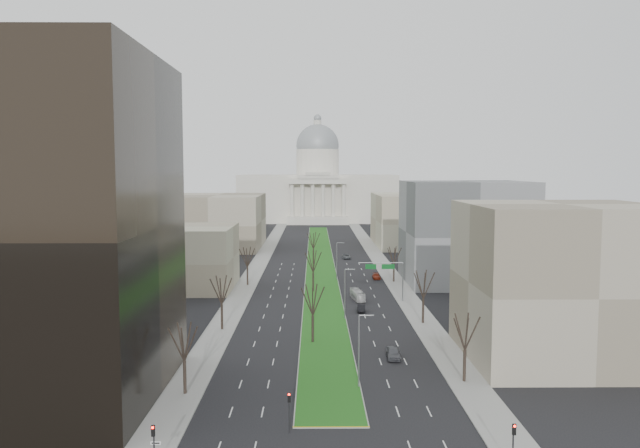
{
  "coord_description": "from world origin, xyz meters",
  "views": [
    {
      "loc": [
        -1.75,
        -54.49,
        26.83
      ],
      "look_at": [
        -0.26,
        105.55,
        12.74
      ],
      "focal_mm": 35.0,
      "sensor_mm": 36.0,
      "label": 1
    }
  ],
  "objects": [
    {
      "name": "traffic_signal_median",
      "position": [
        -4.3,
        6.93,
        2.79
      ],
      "size": [
        0.32,
        0.41,
        4.3
      ],
      "color": "#2D2D30",
      "rests_on": "ground"
    },
    {
      "name": "building_glass_tower",
      "position": [
        -37.0,
        18.0,
        20.0
      ],
      "size": [
        34.0,
        30.0,
        40.0
      ],
      "primitive_type": "cube",
      "color": "black",
      "rests_on": "ground"
    },
    {
      "name": "car_grey_near",
      "position": [
        9.49,
        31.99,
        0.8
      ],
      "size": [
        2.06,
        4.78,
        1.61
      ],
      "primitive_type": "imported",
      "rotation": [
        0.0,
        0.0,
        -0.04
      ],
      "color": "#4B4D53",
      "rests_on": "ground"
    },
    {
      "name": "median",
      "position": [
        0.0,
        118.99,
        0.1
      ],
      "size": [
        8.0,
        222.03,
        0.2
      ],
      "color": "#999993",
      "rests_on": "ground"
    },
    {
      "name": "building_far_right",
      "position": [
        35.0,
        165.0,
        9.0
      ],
      "size": [
        30.0,
        40.0,
        18.0
      ],
      "primitive_type": "cube",
      "color": "tan",
      "rests_on": "ground"
    },
    {
      "name": "capitol",
      "position": [
        0.0,
        269.59,
        16.31
      ],
      "size": [
        80.0,
        46.0,
        55.0
      ],
      "color": "beige",
      "rests_on": "ground"
    },
    {
      "name": "traffic_signal_right",
      "position": [
        16.0,
        -1.07,
        2.79
      ],
      "size": [
        0.32,
        0.41,
        4.3
      ],
      "color": "#2D2D30",
      "rests_on": "ground"
    },
    {
      "name": "streetlamp_median_a",
      "position": [
        3.76,
        20.0,
        4.81
      ],
      "size": [
        1.9,
        0.2,
        9.16
      ],
      "color": "gray",
      "rests_on": "ground"
    },
    {
      "name": "building_grey_right",
      "position": [
        34.0,
        92.0,
        12.0
      ],
      "size": [
        28.0,
        26.0,
        24.0
      ],
      "primitive_type": "cube",
      "color": "#5A5C5E",
      "rests_on": "ground"
    },
    {
      "name": "tree_left_far",
      "position": [
        -17.2,
        88.0,
        6.84
      ],
      "size": [
        5.28,
        5.28,
        9.5
      ],
      "color": "black",
      "rests_on": "ground"
    },
    {
      "name": "car_red",
      "position": [
        13.5,
        96.48,
        0.64
      ],
      "size": [
        1.81,
        4.44,
        1.29
      ],
      "primitive_type": "imported",
      "rotation": [
        0.0,
        0.0,
        -0.0
      ],
      "color": "maroon",
      "rests_on": "ground"
    },
    {
      "name": "tree_left_mid",
      "position": [
        -17.2,
        48.0,
        7.0
      ],
      "size": [
        5.4,
        5.4,
        9.72
      ],
      "color": "black",
      "rests_on": "ground"
    },
    {
      "name": "building_tan_right",
      "position": [
        33.0,
        32.0,
        11.0
      ],
      "size": [
        26.0,
        24.0,
        22.0
      ],
      "primitive_type": "cube",
      "color": "gray",
      "rests_on": "ground"
    },
    {
      "name": "tree_median_a",
      "position": [
        -2.0,
        40.0,
        7.0
      ],
      "size": [
        5.4,
        5.4,
        9.72
      ],
      "color": "black",
      "rests_on": "ground"
    },
    {
      "name": "streetlamp_median_b",
      "position": [
        3.76,
        55.0,
        4.81
      ],
      "size": [
        1.9,
        0.2,
        9.16
      ],
      "color": "gray",
      "rests_on": "ground"
    },
    {
      "name": "building_far_left",
      "position": [
        -35.0,
        160.0,
        9.0
      ],
      "size": [
        30.0,
        40.0,
        18.0
      ],
      "primitive_type": "cube",
      "color": "gray",
      "rests_on": "ground"
    },
    {
      "name": "sidewalk_right",
      "position": [
        17.5,
        95.0,
        0.07
      ],
      "size": [
        5.0,
        330.0,
        0.15
      ],
      "primitive_type": "cube",
      "color": "gray",
      "rests_on": "ground"
    },
    {
      "name": "mast_arm_signs",
      "position": [
        13.49,
        70.03,
        6.11
      ],
      "size": [
        9.12,
        0.24,
        8.09
      ],
      "color": "gray",
      "rests_on": "ground"
    },
    {
      "name": "building_beige_left",
      "position": [
        -33.0,
        85.0,
        7.0
      ],
      "size": [
        26.0,
        22.0,
        14.0
      ],
      "primitive_type": "cube",
      "color": "tan",
      "rests_on": "ground"
    },
    {
      "name": "car_grey_far",
      "position": [
        7.95,
        131.04,
        0.65
      ],
      "size": [
        2.46,
        4.82,
        1.3
      ],
      "primitive_type": "imported",
      "rotation": [
        0.0,
        0.0,
        0.06
      ],
      "color": "#555A5E",
      "rests_on": "ground"
    },
    {
      "name": "tree_median_b",
      "position": [
        -2.0,
        80.0,
        7.0
      ],
      "size": [
        5.4,
        5.4,
        9.72
      ],
      "color": "black",
      "rests_on": "ground"
    },
    {
      "name": "streetlamp_median_c",
      "position": [
        3.76,
        95.0,
        4.81
      ],
      "size": [
        1.9,
        0.2,
        9.16
      ],
      "color": "gray",
      "rests_on": "ground"
    },
    {
      "name": "box_van",
      "position": [
        7.15,
        71.74,
        1.05
      ],
      "size": [
        2.78,
        7.74,
        2.11
      ],
      "primitive_type": "imported",
      "rotation": [
        0.0,
        0.0,
        0.14
      ],
      "color": "silver",
      "rests_on": "ground"
    },
    {
      "name": "traffic_signal_left",
      "position": [
        -16.0,
        -1.07,
        2.79
      ],
      "size": [
        0.32,
        0.41,
        4.3
      ],
      "color": "#2D2D30",
      "rests_on": "ground"
    },
    {
      "name": "tree_right_far",
      "position": [
        17.2,
        92.0,
        6.53
      ],
      "size": [
        5.04,
        5.04,
        9.07
      ],
      "color": "black",
      "rests_on": "ground"
    },
    {
      "name": "sidewalk_left",
      "position": [
        -17.5,
        95.0,
        0.07
      ],
      "size": [
        5.0,
        330.0,
        0.15
      ],
      "primitive_type": "cube",
      "color": "gray",
      "rests_on": "ground"
    },
    {
      "name": "car_black",
      "position": [
        7.12,
        61.17,
        0.69
      ],
      "size": [
        1.7,
        4.24,
        1.37
      ],
      "primitive_type": "imported",
      "rotation": [
        0.0,
        0.0,
        -0.06
      ],
      "color": "black",
      "rests_on": "ground"
    },
    {
      "name": "tree_right_near",
      "position": [
        17.2,
        22.0,
        6.69
      ],
      "size": [
        5.16,
        5.16,
        9.29
      ],
      "color": "black",
      "rests_on": "ground"
    },
    {
      "name": "ground",
      "position": [
        0.0,
        120.0,
        0.0
      ],
      "size": [
        600.0,
        600.0,
        0.0
      ],
      "primitive_type": "plane",
      "color": "black",
      "rests_on": "ground"
    },
    {
      "name": "tree_left_near",
      "position": [
        -17.2,
        18.0,
        6.61
      ],
      "size": [
        5.1,
        5.1,
        9.18
      ],
      "color": "black",
      "rests_on": "ground"
    },
    {
      "name": "tree_median_c",
      "position": [
        -2.0,
        120.0,
        7.0
      ],
      "size": [
        5.4,
        5.4,
        9.72
      ],
      "color": "black",
      "rests_on": "ground"
    },
    {
      "name": "tree_right_mid",
      "position": [
        17.2,
        52.0,
        7.16
      ],
      "size": [
        5.52,
        5.52,
        9.94
      ],
      "color": "black",
      "rests_on": "ground"
    }
  ]
}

